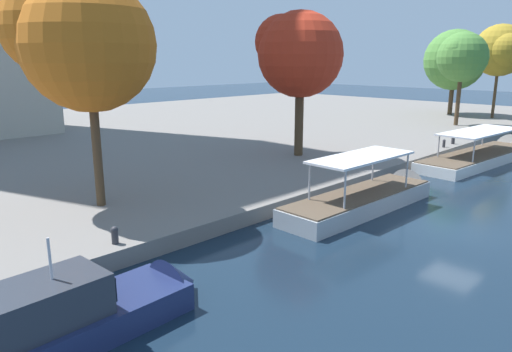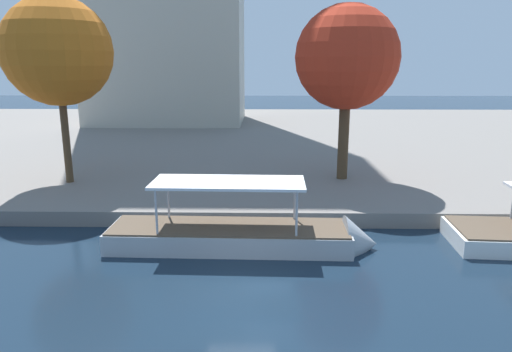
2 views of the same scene
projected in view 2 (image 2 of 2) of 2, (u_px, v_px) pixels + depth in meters
The scene contains 5 objects.
ground_plane at pixel (240, 303), 15.82m from camera, with size 220.00×220.00×0.00m, color #142333.
dock_promenade at pixel (257, 137), 49.74m from camera, with size 120.00×55.00×0.79m, color slate.
tour_boat_2 at pixel (251, 239), 20.56m from camera, with size 11.90×3.02×4.00m.
tree_0 at pixel (53, 48), 27.40m from camera, with size 6.62×6.93×11.09m.
tree_3 at pixel (347, 53), 28.45m from camera, with size 6.36×6.72×10.77m.
Camera 2 is at (0.82, -14.36, 7.92)m, focal length 32.47 mm.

